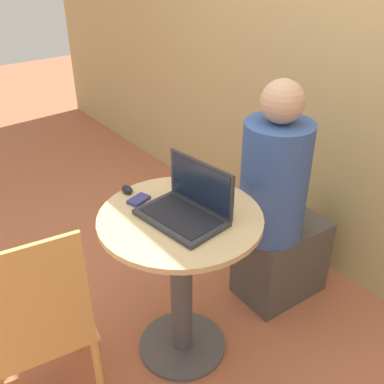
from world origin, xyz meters
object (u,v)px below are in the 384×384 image
cell_phone (139,200)px  chair_empty (38,328)px  person_seated (278,216)px  laptop (187,207)px

cell_phone → chair_empty: (0.13, -0.55, -0.31)m
person_seated → laptop: bearing=-87.5°
person_seated → chair_empty: bearing=-93.0°
laptop → person_seated: 0.66m
chair_empty → person_seated: 1.23m
cell_phone → chair_empty: 0.64m
cell_phone → chair_empty: bearing=-76.6°
laptop → chair_empty: size_ratio=0.40×
chair_empty → laptop: bearing=82.0°
laptop → person_seated: (-0.03, 0.59, -0.30)m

